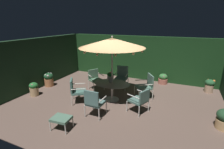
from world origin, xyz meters
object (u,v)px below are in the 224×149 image
Objects in this scene: patio_dining_table at (112,87)px; patio_chair_southeast at (95,78)px; ottoman_footrest at (61,119)px; potted_plant_back_right at (209,85)px; patio_umbrella at (112,43)px; patio_chair_east at (122,76)px; patio_chair_north at (140,99)px; potted_plant_left_near at (163,79)px; patio_chair_southwest at (94,101)px; patio_chair_south at (76,89)px; potted_plant_back_left at (34,89)px; centerpiece_planter at (110,76)px; potted_plant_right_near at (49,79)px; patio_chair_northeast at (146,85)px.

patio_dining_table is 1.60× the size of patio_chair_southeast.
potted_plant_back_right is at bearing 48.86° from ottoman_footrest.
patio_umbrella is 2.32m from patio_chair_southeast.
patio_chair_east is at bearing 95.22° from patio_umbrella.
patio_chair_north is 1.71× the size of potted_plant_left_near.
potted_plant_back_right is at bearing 46.34° from patio_chair_southwest.
patio_chair_east is at bearing 92.18° from patio_chair_southwest.
patio_dining_table is at bearing -146.21° from potted_plant_back_right.
potted_plant_back_right is (3.78, 2.53, -2.03)m from patio_umbrella.
patio_dining_table is at bearing 89.12° from patio_chair_southwest.
patio_chair_north is 0.92× the size of patio_chair_south.
patio_chair_east reaches higher than patio_chair_southwest.
potted_plant_back_right is at bearing 26.42° from potted_plant_back_left.
patio_chair_southeast is at bearing 118.56° from patio_chair_southwest.
patio_chair_southwest is 3.34m from potted_plant_back_left.
centerpiece_planter is 1.65m from patio_chair_southwest.
patio_chair_north is 1.45× the size of potted_plant_back_right.
patio_chair_north reaches higher than potted_plant_back_left.
patio_chair_southwest reaches higher than potted_plant_back_left.
potted_plant_right_near is (-3.43, 0.02, -0.63)m from centerpiece_planter.
patio_chair_south is 1.45× the size of potted_plant_right_near.
patio_chair_south is at bearing 5.63° from potted_plant_back_left.
patio_chair_southwest reaches higher than potted_plant_back_right.
centerpiece_planter reaches higher than ottoman_footrest.
patio_chair_southeast is 1.58× the size of ottoman_footrest.
patio_umbrella is 2.31m from patio_chair_northeast.
centerpiece_planter is at bearing 135.16° from patio_umbrella.
ottoman_footrest is 0.88× the size of potted_plant_right_near.
centerpiece_planter is 0.41× the size of patio_chair_east.
patio_chair_east is (0.00, 1.33, -0.39)m from centerpiece_planter.
patio_umbrella is at bearing -146.21° from potted_plant_back_right.
patio_chair_southwest is 1.67× the size of potted_plant_back_left.
patio_chair_north is 1.36m from patio_chair_northeast.
patio_chair_north is 0.90× the size of patio_chair_southwest.
potted_plant_left_near is at bearing 35.95° from patio_chair_southeast.
patio_chair_east is 1.55× the size of potted_plant_right_near.
patio_dining_table is 1.42× the size of patio_chair_east.
patio_chair_southeast is at bearing -147.63° from patio_chair_east.
patio_chair_southeast reaches higher than potted_plant_back_right.
patio_dining_table reaches higher than potted_plant_right_near.
patio_chair_south is at bearing -139.72° from centerpiece_planter.
potted_plant_back_right reaches higher than potted_plant_left_near.
patio_chair_southeast is 1.56× the size of potted_plant_back_left.
patio_chair_northeast is 2.46m from patio_chair_southeast.
patio_dining_table is at bearing 157.17° from patio_chair_north.
patio_chair_south is 1.64× the size of potted_plant_back_left.
patio_chair_north is at bearing -54.02° from patio_chair_east.
patio_chair_southeast is at bearing 148.17° from patio_umbrella.
patio_chair_north is at bearing -22.83° from patio_dining_table.
ottoman_footrest is at bearing -135.18° from patio_chair_north.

